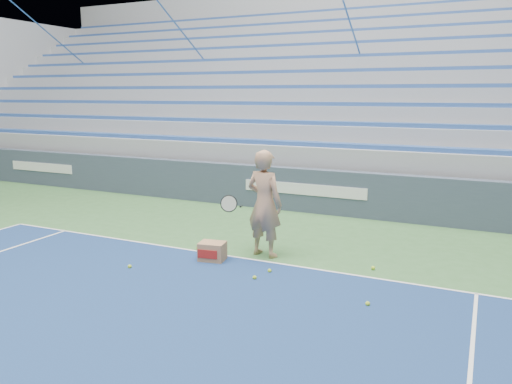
# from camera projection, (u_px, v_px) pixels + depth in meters

# --- Properties ---
(sponsor_barrier) EXTENTS (30.00, 0.32, 1.10)m
(sponsor_barrier) POSITION_uv_depth(u_px,v_px,m) (306.00, 190.00, 12.59)
(sponsor_barrier) COLOR #384355
(sponsor_barrier) RESTS_ON ground
(bleachers) EXTENTS (31.00, 9.15, 7.30)m
(bleachers) POSITION_uv_depth(u_px,v_px,m) (361.00, 111.00, 17.33)
(bleachers) COLOR #95979D
(bleachers) RESTS_ON ground
(tennis_player) EXTENTS (1.00, 0.92, 1.97)m
(tennis_player) POSITION_uv_depth(u_px,v_px,m) (264.00, 204.00, 9.05)
(tennis_player) COLOR tan
(tennis_player) RESTS_ON ground
(ball_box) EXTENTS (0.50, 0.42, 0.34)m
(ball_box) POSITION_uv_depth(u_px,v_px,m) (212.00, 252.00, 8.92)
(ball_box) COLOR #A3734E
(ball_box) RESTS_ON ground
(tennis_ball_0) EXTENTS (0.07, 0.07, 0.07)m
(tennis_ball_0) POSITION_uv_depth(u_px,v_px,m) (130.00, 267.00, 8.55)
(tennis_ball_0) COLOR #B9DC2D
(tennis_ball_0) RESTS_ON ground
(tennis_ball_1) EXTENTS (0.07, 0.07, 0.07)m
(tennis_ball_1) POSITION_uv_depth(u_px,v_px,m) (255.00, 278.00, 8.03)
(tennis_ball_1) COLOR #B9DC2D
(tennis_ball_1) RESTS_ON ground
(tennis_ball_2) EXTENTS (0.07, 0.07, 0.07)m
(tennis_ball_2) POSITION_uv_depth(u_px,v_px,m) (368.00, 304.00, 7.04)
(tennis_ball_2) COLOR #B9DC2D
(tennis_ball_2) RESTS_ON ground
(tennis_ball_3) EXTENTS (0.07, 0.07, 0.07)m
(tennis_ball_3) POSITION_uv_depth(u_px,v_px,m) (198.00, 248.00, 9.56)
(tennis_ball_3) COLOR #B9DC2D
(tennis_ball_3) RESTS_ON ground
(tennis_ball_4) EXTENTS (0.07, 0.07, 0.07)m
(tennis_ball_4) POSITION_uv_depth(u_px,v_px,m) (373.00, 268.00, 8.48)
(tennis_ball_4) COLOR #B9DC2D
(tennis_ball_4) RESTS_ON ground
(tennis_ball_5) EXTENTS (0.07, 0.07, 0.07)m
(tennis_ball_5) POSITION_uv_depth(u_px,v_px,m) (270.00, 271.00, 8.35)
(tennis_ball_5) COLOR #B9DC2D
(tennis_ball_5) RESTS_ON ground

